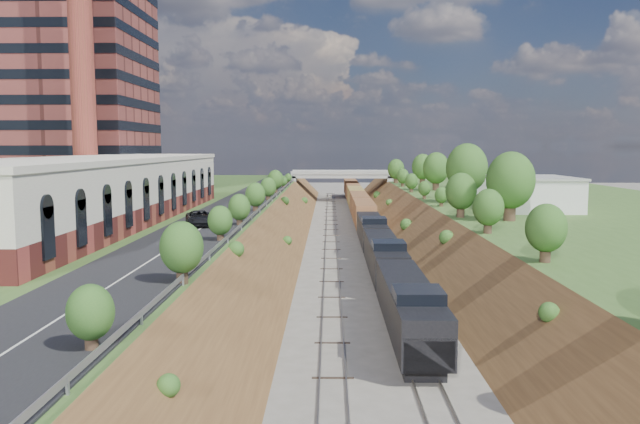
% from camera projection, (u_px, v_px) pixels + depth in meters
% --- Properties ---
extents(ground, '(400.00, 400.00, 0.00)m').
position_uv_depth(ground, '(388.00, 424.00, 29.59)').
color(ground, '#6B665B').
rests_on(ground, ground).
extents(platform_left, '(44.00, 180.00, 5.00)m').
position_uv_depth(platform_left, '(120.00, 221.00, 89.51)').
color(platform_left, '#3F6027').
rests_on(platform_left, ground).
extents(platform_right, '(44.00, 180.00, 5.00)m').
position_uv_depth(platform_right, '(581.00, 222.00, 88.48)').
color(platform_right, '#3F6027').
rests_on(platform_right, ground).
extents(embankment_left, '(10.00, 180.00, 10.00)m').
position_uv_depth(embankment_left, '(273.00, 238.00, 89.43)').
color(embankment_left, brown).
rests_on(embankment_left, ground).
extents(embankment_right, '(10.00, 180.00, 10.00)m').
position_uv_depth(embankment_right, '(426.00, 239.00, 89.08)').
color(embankment_right, brown).
rests_on(embankment_right, ground).
extents(rail_left_track, '(1.58, 180.00, 0.18)m').
position_uv_depth(rail_left_track, '(331.00, 238.00, 89.29)').
color(rail_left_track, gray).
rests_on(rail_left_track, ground).
extents(rail_right_track, '(1.58, 180.00, 0.18)m').
position_uv_depth(rail_right_track, '(367.00, 238.00, 89.21)').
color(rail_right_track, gray).
rests_on(rail_right_track, ground).
extents(road, '(8.00, 180.00, 0.10)m').
position_uv_depth(road, '(241.00, 203.00, 88.97)').
color(road, black).
rests_on(road, platform_left).
extents(guardrail, '(0.10, 171.00, 0.70)m').
position_uv_depth(guardrail, '(269.00, 200.00, 88.66)').
color(guardrail, '#99999E').
rests_on(guardrail, platform_left).
extents(commercial_building, '(14.30, 62.30, 7.00)m').
position_uv_depth(commercial_building, '(95.00, 190.00, 66.93)').
color(commercial_building, maroon).
rests_on(commercial_building, platform_left).
extents(highrise_tower, '(22.00, 22.00, 53.90)m').
position_uv_depth(highrise_tower, '(70.00, 21.00, 98.44)').
color(highrise_tower, brown).
rests_on(highrise_tower, platform_left).
extents(smokestack, '(3.20, 3.20, 40.00)m').
position_uv_depth(smokestack, '(82.00, 57.00, 83.23)').
color(smokestack, maroon).
rests_on(smokestack, platform_left).
extents(overpass, '(24.50, 8.30, 7.40)m').
position_uv_depth(overpass, '(341.00, 181.00, 150.40)').
color(overpass, gray).
rests_on(overpass, ground).
extents(white_building_near, '(9.00, 12.00, 4.00)m').
position_uv_depth(white_building_near, '(534.00, 194.00, 80.20)').
color(white_building_near, silver).
rests_on(white_building_near, platform_right).
extents(white_building_far, '(8.00, 10.00, 3.60)m').
position_uv_depth(white_building_far, '(487.00, 185.00, 102.11)').
color(white_building_far, silver).
rests_on(white_building_far, platform_right).
extents(tree_right_large, '(5.25, 5.25, 7.61)m').
position_uv_depth(tree_right_large, '(511.00, 181.00, 68.12)').
color(tree_right_large, '#473323').
rests_on(tree_right_large, platform_right).
extents(tree_left_crest, '(2.45, 2.45, 3.55)m').
position_uv_depth(tree_left_crest, '(215.00, 224.00, 48.93)').
color(tree_left_crest, '#473323').
rests_on(tree_left_crest, platform_left).
extents(freight_train, '(3.03, 138.34, 4.55)m').
position_uv_depth(freight_train, '(362.00, 210.00, 104.76)').
color(freight_train, black).
rests_on(freight_train, ground).
extents(suv, '(3.95, 5.96, 1.52)m').
position_uv_depth(suv, '(199.00, 218.00, 63.54)').
color(suv, black).
rests_on(suv, road).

